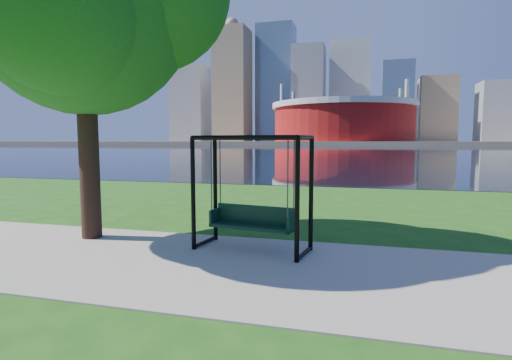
% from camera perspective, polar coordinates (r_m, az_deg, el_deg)
% --- Properties ---
extents(ground, '(900.00, 900.00, 0.00)m').
position_cam_1_polar(ground, '(7.45, -2.21, -11.23)').
color(ground, '#1E5114').
rests_on(ground, ground).
extents(path, '(120.00, 4.00, 0.03)m').
position_cam_1_polar(path, '(6.99, -3.46, -12.24)').
color(path, '#9E937F').
rests_on(path, ground).
extents(river, '(900.00, 180.00, 0.02)m').
position_cam_1_polar(river, '(108.85, 14.00, 4.29)').
color(river, black).
rests_on(river, ground).
extents(far_bank, '(900.00, 228.00, 2.00)m').
position_cam_1_polar(far_bank, '(312.81, 14.76, 5.19)').
color(far_bank, '#937F60').
rests_on(far_bank, ground).
extents(stadium, '(83.00, 83.00, 32.00)m').
position_cam_1_polar(stadium, '(242.41, 12.33, 8.31)').
color(stadium, maroon).
rests_on(stadium, far_bank).
extents(skyline, '(392.00, 66.00, 96.50)m').
position_cam_1_polar(skyline, '(328.00, 14.17, 11.32)').
color(skyline, gray).
rests_on(skyline, far_bank).
extents(swing, '(2.33, 1.28, 2.26)m').
position_cam_1_polar(swing, '(7.77, -0.51, -2.26)').
color(swing, black).
rests_on(swing, ground).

